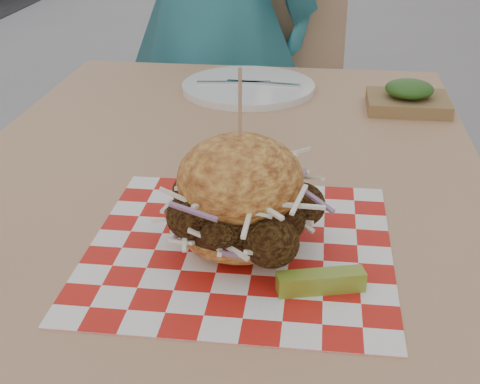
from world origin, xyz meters
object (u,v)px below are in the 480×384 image
Objects in this scene: diner at (211,3)px; sandwich at (240,201)px; patio_table at (218,223)px; patio_chair at (260,105)px.

diner is 1.17m from sandwich.
diner reaches higher than sandwich.
patio_chair is (-0.02, 0.91, -0.12)m from patio_table.
diner is at bearing 99.77° from patio_table.
diner is 1.73× the size of patio_chair.
patio_chair is at bearing 91.26° from patio_table.
patio_chair reaches higher than patio_table.
patio_table is at bearing 106.38° from sandwich.
diner reaches higher than patio_chair.
patio_table is 0.92m from patio_chair.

